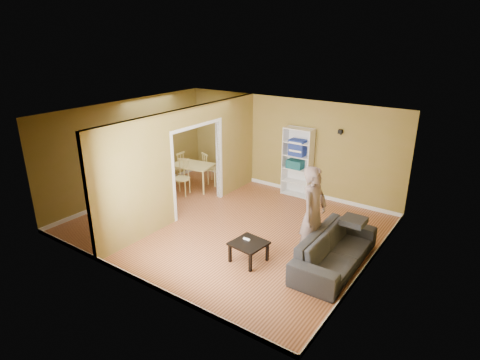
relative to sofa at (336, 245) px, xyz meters
name	(u,v)px	position (x,y,z in m)	size (l,w,h in m)	color
room_shell	(227,172)	(-2.70, 0.21, 0.86)	(6.50, 6.50, 6.50)	#B36D45
partition	(187,163)	(-3.90, 0.21, 0.86)	(0.22, 5.50, 2.60)	olive
wall_speaker	(340,132)	(-1.20, 2.90, 1.46)	(0.10, 0.10, 0.10)	black
sofa	(336,245)	(0.00, 0.00, 0.00)	(1.00, 2.33, 0.89)	#2E2E34
person	(314,206)	(-0.51, 0.02, 0.67)	(0.63, 0.81, 2.23)	slate
bookshelf	(298,162)	(-2.26, 2.81, 0.49)	(0.79, 0.35, 1.88)	white
paper_box_teal	(295,164)	(-2.33, 2.76, 0.43)	(0.44, 0.28, 0.22)	#248A76
paper_box_navy_b	(297,151)	(-2.29, 2.76, 0.80)	(0.42, 0.27, 0.22)	navy
paper_box_navy_c	(298,144)	(-2.29, 2.76, 1.01)	(0.42, 0.28, 0.22)	navy
coffee_table	(249,245)	(-1.43, -0.82, -0.09)	(0.62, 0.62, 0.41)	black
game_controller	(247,239)	(-1.53, -0.75, -0.02)	(0.14, 0.04, 0.03)	white
dining_table	(193,167)	(-4.93, 1.55, 0.18)	(1.13, 0.75, 0.71)	tan
chair_left	(177,167)	(-5.64, 1.62, 0.03)	(0.43, 0.43, 0.95)	tan
chair_near	(182,177)	(-4.85, 1.00, 0.05)	(0.45, 0.45, 0.98)	tan
chair_far	(210,167)	(-4.83, 2.18, 0.02)	(0.42, 0.42, 0.92)	tan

